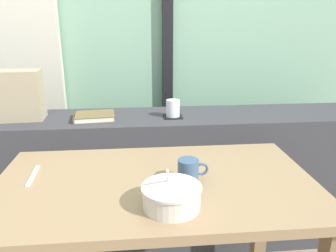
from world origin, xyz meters
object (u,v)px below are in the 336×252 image
coaster_square (173,117)px  ceramic_mug (189,171)px  closed_book (94,116)px  juice_glass (173,109)px  throw_pillow (10,96)px  soup_bowl (172,197)px  fork_utensil (33,176)px  breakfast_table (156,209)px

coaster_square → ceramic_mug: 0.64m
coaster_square → closed_book: (-0.42, 0.00, 0.01)m
juice_glass → throw_pillow: throw_pillow is taller
juice_glass → closed_book: 0.42m
coaster_square → soup_bowl: size_ratio=0.53×
throw_pillow → coaster_square: bearing=-2.2°
soup_bowl → fork_utensil: (-0.50, 0.26, -0.03)m
breakfast_table → closed_book: size_ratio=5.23×
fork_utensil → soup_bowl: bearing=-30.8°
throw_pillow → ceramic_mug: size_ratio=2.83×
breakfast_table → juice_glass: bearing=78.1°
closed_book → soup_bowl: bearing=-67.7°
closed_book → throw_pillow: bearing=175.7°
closed_book → soup_bowl: soup_bowl is taller
throw_pillow → ceramic_mug: throw_pillow is taller
breakfast_table → soup_bowl: size_ratio=6.16×
throw_pillow → ceramic_mug: (0.83, -0.67, -0.14)m
breakfast_table → soup_bowl: bearing=-77.6°
soup_bowl → fork_utensil: bearing=152.4°
coaster_square → throw_pillow: throw_pillow is taller
juice_glass → throw_pillow: bearing=177.8°
fork_utensil → breakfast_table: bearing=-13.0°
soup_bowl → fork_utensil: soup_bowl is taller
coaster_square → ceramic_mug: bearing=-91.1°
closed_book → soup_bowl: size_ratio=1.18×
breakfast_table → ceramic_mug: bearing=-7.1°
coaster_square → throw_pillow: 0.86m
ceramic_mug → fork_utensil: bearing=170.8°
coaster_square → throw_pillow: (-0.85, 0.03, 0.13)m
soup_bowl → juice_glass: bearing=83.5°
juice_glass → closed_book: juice_glass is taller
fork_utensil → juice_glass: bearing=39.6°
coaster_square → ceramic_mug: size_ratio=0.88×
juice_glass → soup_bowl: size_ratio=0.47×
closed_book → throw_pillow: size_ratio=0.70×
juice_glass → fork_utensil: juice_glass is taller
coaster_square → soup_bowl: (-0.09, -0.81, -0.02)m
soup_bowl → ceramic_mug: (0.08, 0.17, 0.01)m
juice_glass → throw_pillow: (-0.85, 0.03, 0.08)m
closed_book → breakfast_table: bearing=-65.1°
breakfast_table → closed_book: bearing=114.9°
soup_bowl → closed_book: bearing=112.3°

